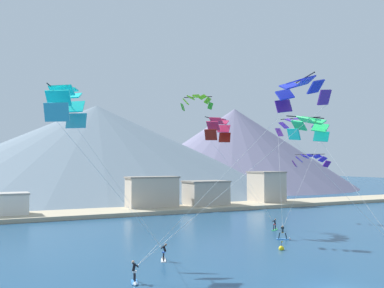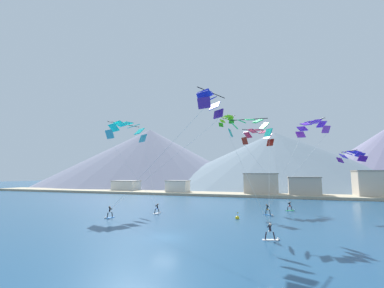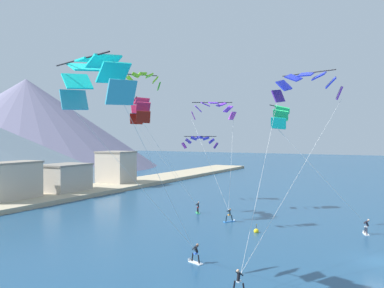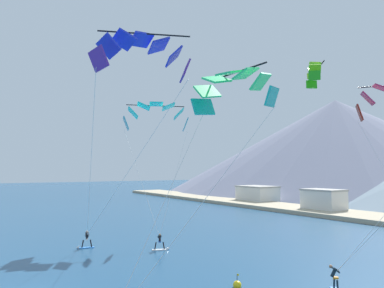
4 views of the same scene
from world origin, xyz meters
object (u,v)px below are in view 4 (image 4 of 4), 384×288
parafoil_kite_mid_center (142,53)px  kitesurfer_far_left (336,284)px  kitesurfer_mid_center (85,243)px  kitesurfer_near_trail (162,245)px  parafoil_kite_distant_high_outer (314,72)px  race_marker_buoy (237,285)px  parafoil_kite_near_lead (232,87)px  parafoil_kite_near_trail (156,113)px

parafoil_kite_mid_center → kitesurfer_far_left: bearing=57.9°
kitesurfer_mid_center → kitesurfer_near_trail: bearing=51.2°
parafoil_kite_distant_high_outer → race_marker_buoy: (3.57, -12.38, -16.83)m
parafoil_kite_near_lead → parafoil_kite_near_trail: parafoil_kite_near_trail is taller
kitesurfer_mid_center → kitesurfer_far_left: (21.79, 9.72, 0.02)m
parafoil_kite_near_lead → kitesurfer_mid_center: bearing=-171.5°
parafoil_kite_mid_center → parafoil_kite_distant_high_outer: parafoil_kite_distant_high_outer is taller
kitesurfer_near_trail → parafoil_kite_near_lead: parafoil_kite_near_lead is taller
kitesurfer_near_trail → kitesurfer_mid_center: bearing=-128.8°
parafoil_kite_mid_center → parafoil_kite_distant_high_outer: bearing=93.3°
kitesurfer_near_trail → race_marker_buoy: (12.77, -1.04, -0.31)m
parafoil_kite_near_lead → parafoil_kite_distant_high_outer: (-5.79, 14.43, 4.20)m
kitesurfer_far_left → parafoil_kite_mid_center: size_ratio=0.11×
kitesurfer_mid_center → parafoil_kite_near_trail: (-3.47, 9.53, 14.13)m
kitesurfer_near_trail → kitesurfer_mid_center: 7.80m
kitesurfer_mid_center → kitesurfer_far_left: size_ratio=1.02×
kitesurfer_far_left → parafoil_kite_near_lead: parafoil_kite_near_lead is taller
race_marker_buoy → parafoil_kite_near_lead: bearing=-42.8°
kitesurfer_near_trail → kitesurfer_far_left: size_ratio=1.01×
parafoil_kite_near_trail → parafoil_kite_mid_center: parafoil_kite_mid_center is taller
parafoil_kite_mid_center → parafoil_kite_near_lead: bearing=38.9°
parafoil_kite_near_lead → kitesurfer_near_trail: bearing=168.3°
kitesurfer_far_left → parafoil_kite_mid_center: (-6.64, -10.56, 14.99)m
parafoil_kite_near_lead → parafoil_kite_mid_center: parafoil_kite_mid_center is taller
parafoil_kite_distant_high_outer → race_marker_buoy: parafoil_kite_distant_high_outer is taller
kitesurfer_near_trail → parafoil_kite_distant_high_outer: bearing=50.9°
parafoil_kite_near_lead → parafoil_kite_mid_center: size_ratio=0.76×
kitesurfer_mid_center → parafoil_kite_near_lead: (19.88, 2.97, 12.28)m
kitesurfer_mid_center → parafoil_kite_distant_high_outer: bearing=51.0°
parafoil_kite_near_trail → parafoil_kite_distant_high_outer: size_ratio=3.99×
kitesurfer_far_left → kitesurfer_near_trail: bearing=-167.8°
parafoil_kite_near_trail → kitesurfer_near_trail: bearing=-22.5°
parafoil_kite_near_lead → parafoil_kite_near_trail: (-23.35, 6.56, 1.85)m
kitesurfer_far_left → parafoil_kite_distant_high_outer: parafoil_kite_distant_high_outer is taller
parafoil_kite_near_lead → parafoil_kite_mid_center: (-4.73, -3.81, 2.73)m
parafoil_kite_distant_high_outer → kitesurfer_far_left: bearing=-44.9°
kitesurfer_far_left → parafoil_kite_distant_high_outer: size_ratio=0.47×
kitesurfer_mid_center → parafoil_kite_distant_high_outer: 27.80m
kitesurfer_near_trail → parafoil_kite_distant_high_outer: parafoil_kite_distant_high_outer is taller
kitesurfer_far_left → race_marker_buoy: size_ratio=1.71×
kitesurfer_near_trail → parafoil_kite_mid_center: (10.27, -6.91, 15.05)m
parafoil_kite_near_trail → parafoil_kite_mid_center: (18.63, -10.37, 0.88)m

